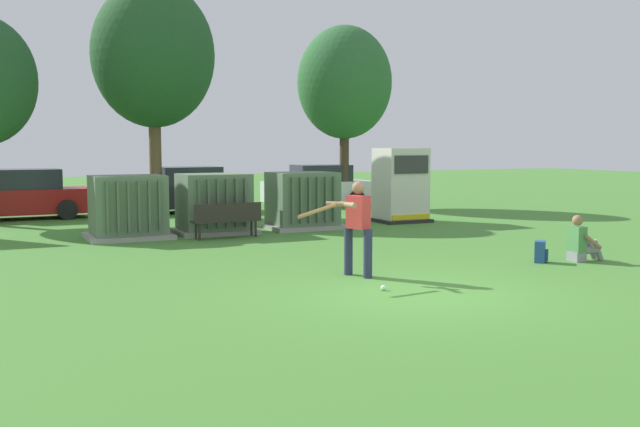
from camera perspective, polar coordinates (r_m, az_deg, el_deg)
ground_plane at (r=11.90m, az=7.56°, el=-6.23°), size 96.00×96.00×0.00m
transformer_west at (r=19.17m, az=-14.89°, el=0.43°), size 2.10×1.70×1.62m
transformer_mid_west at (r=19.84m, az=-8.35°, el=0.72°), size 2.10×1.70×1.62m
transformer_mid_east at (r=20.78m, az=-1.39°, el=0.98°), size 2.10×1.70×1.62m
generator_enclosure at (r=22.71m, az=6.37°, el=2.21°), size 1.60×1.40×2.30m
park_bench at (r=18.70m, az=-7.33°, el=-0.33°), size 1.82×0.48×0.92m
batter at (r=13.11m, az=2.85°, el=-0.80°), size 1.59×0.82×1.74m
sports_ball at (r=12.03m, az=5.01°, el=-5.85°), size 0.09×0.09×0.09m
seated_spectator at (r=15.90m, az=19.85°, el=-2.19°), size 0.74×0.57×0.96m
backpack at (r=15.48m, az=16.98°, el=-2.92°), size 0.38×0.38×0.44m
tree_center_left at (r=25.66m, az=-13.00°, el=12.03°), size 4.13×4.13×7.89m
tree_center_right at (r=28.31m, az=1.94°, el=10.24°), size 3.65×3.65×6.97m
parked_car_left_of_center at (r=25.38m, az=-22.37°, el=1.30°), size 4.22×1.95×1.62m
parked_car_right_of_center at (r=26.38m, az=-10.57°, el=1.75°), size 4.35×2.24×1.62m
parked_car_rightmost at (r=28.52m, az=-0.13°, el=2.11°), size 4.31×2.15×1.62m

